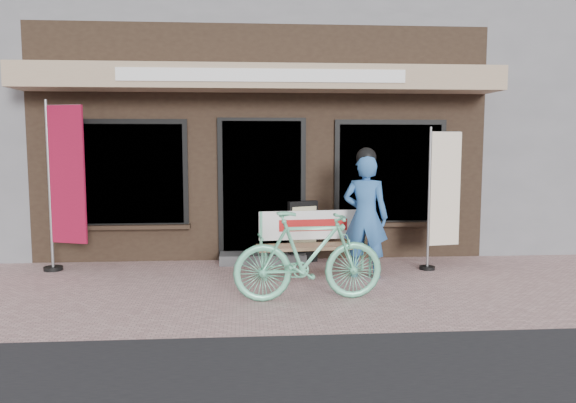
{
  "coord_description": "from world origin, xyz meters",
  "views": [
    {
      "loc": [
        -0.24,
        -6.64,
        1.84
      ],
      "look_at": [
        0.31,
        0.7,
        1.05
      ],
      "focal_mm": 35.0,
      "sensor_mm": 36.0,
      "label": 1
    }
  ],
  "objects": [
    {
      "name": "person",
      "position": [
        1.36,
        0.75,
        0.87
      ],
      "size": [
        0.71,
        0.58,
        1.76
      ],
      "rotation": [
        0.0,
        0.0,
        -0.36
      ],
      "color": "#3165A9",
      "rests_on": "ground"
    },
    {
      "name": "nobori_cream",
      "position": [
        2.56,
        1.17,
        1.06
      ],
      "size": [
        0.61,
        0.26,
        2.04
      ],
      "rotation": [
        0.0,
        0.0,
        0.17
      ],
      "color": "gray",
      "rests_on": "ground"
    },
    {
      "name": "storefront",
      "position": [
        0.0,
        4.96,
        2.99
      ],
      "size": [
        7.0,
        6.77,
        6.0
      ],
      "color": "black",
      "rests_on": "ground"
    },
    {
      "name": "ground",
      "position": [
        0.0,
        0.0,
        0.0
      ],
      "size": [
        70.0,
        70.0,
        0.0
      ],
      "primitive_type": "plane",
      "color": "#BF9592",
      "rests_on": "ground"
    },
    {
      "name": "bicycle",
      "position": [
        0.47,
        -0.3,
        0.52
      ],
      "size": [
        1.77,
        0.6,
        1.05
      ],
      "primitive_type": "imported",
      "rotation": [
        0.0,
        0.0,
        1.63
      ],
      "color": "#6CD4A5",
      "rests_on": "ground"
    },
    {
      "name": "menu_stand",
      "position": [
        0.61,
        1.72,
        0.48
      ],
      "size": [
        0.47,
        0.25,
        0.94
      ],
      "rotation": [
        0.0,
        0.0,
        0.37
      ],
      "color": "black",
      "rests_on": "ground"
    },
    {
      "name": "bench",
      "position": [
        0.7,
        0.98,
        0.51
      ],
      "size": [
        1.65,
        0.57,
        0.88
      ],
      "rotation": [
        0.0,
        0.0,
        0.1
      ],
      "color": "#6CD4A5",
      "rests_on": "ground"
    },
    {
      "name": "nobori_red",
      "position": [
        -2.78,
        1.4,
        1.25
      ],
      "size": [
        0.71,
        0.37,
        2.42
      ],
      "rotation": [
        0.0,
        0.0,
        -0.33
      ],
      "color": "gray",
      "rests_on": "ground"
    }
  ]
}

